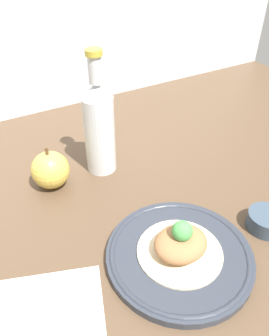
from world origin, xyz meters
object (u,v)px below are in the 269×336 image
Objects in this scene: plate at (179,254)px; cider_bottle at (99,126)px; plated_food at (181,244)px; apple at (50,170)px; dipping_bowl at (266,221)px.

cider_bottle is at bearing 90.12° from plate.
plated_food is 33.70cm from apple.
cider_bottle is 2.83× the size of apple.
plated_food is at bearing 172.53° from dipping_bowl.
cider_bottle is at bearing 1.30° from apple.
plate is at bearing 97.13° from plated_food.
dipping_bowl is at bearing -46.73° from apple.
plate is 33.86cm from apple.
apple is (-12.66, 31.23, 0.44)cm from plated_food.
dipping_bowl reaches higher than plate.
plated_food is 0.53× the size of cider_bottle.
plate is 0.91× the size of cider_bottle.
dipping_bowl is at bearing -7.47° from plate.
plate is 2.86cm from plated_food.
cider_bottle reaches higher than plate.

